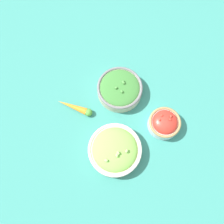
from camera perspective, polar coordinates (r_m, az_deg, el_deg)
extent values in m
plane|color=#337F75|center=(1.11, 0.00, -0.46)|extent=(3.00, 3.00, 0.00)
cylinder|color=beige|center=(1.12, 1.77, 5.09)|extent=(0.20, 0.20, 0.05)
torus|color=slate|center=(1.09, 1.81, 5.61)|extent=(0.20, 0.20, 0.01)
ellipsoid|color=#387533|center=(1.09, 1.81, 5.61)|extent=(0.17, 0.17, 0.03)
ellipsoid|color=#47893D|center=(1.08, 2.56, 6.95)|extent=(0.01, 0.01, 0.01)
ellipsoid|color=#47893D|center=(1.07, 2.23, 4.72)|extent=(0.01, 0.01, 0.01)
ellipsoid|color=#47893D|center=(1.07, 0.93, 5.54)|extent=(0.01, 0.02, 0.01)
ellipsoid|color=#47893D|center=(1.08, 2.69, 6.66)|extent=(0.02, 0.01, 0.01)
cylinder|color=silver|center=(1.09, 11.77, -2.63)|extent=(0.14, 0.14, 0.05)
torus|color=#997A4C|center=(1.07, 12.02, -2.30)|extent=(0.14, 0.14, 0.01)
ellipsoid|color=red|center=(1.07, 12.02, -2.30)|extent=(0.11, 0.11, 0.06)
ellipsoid|color=red|center=(1.05, 11.33, -0.75)|extent=(0.01, 0.01, 0.01)
ellipsoid|color=red|center=(1.05, 13.31, -1.09)|extent=(0.01, 0.01, 0.01)
ellipsoid|color=red|center=(1.05, 13.32, -0.89)|extent=(0.01, 0.01, 0.01)
ellipsoid|color=red|center=(1.04, 13.14, -1.66)|extent=(0.01, 0.01, 0.01)
ellipsoid|color=red|center=(1.04, 10.86, -1.79)|extent=(0.01, 0.01, 0.01)
ellipsoid|color=red|center=(1.04, 11.29, -0.77)|extent=(0.01, 0.01, 0.01)
cylinder|color=beige|center=(1.05, 0.65, -8.76)|extent=(0.22, 0.22, 0.05)
torus|color=silver|center=(1.02, 0.67, -8.55)|extent=(0.22, 0.22, 0.01)
ellipsoid|color=#7ABC4C|center=(1.02, 0.67, -8.55)|extent=(0.19, 0.19, 0.05)
ellipsoid|color=#99D166|center=(0.99, 1.43, -9.32)|extent=(0.02, 0.01, 0.01)
ellipsoid|color=#99D166|center=(0.99, 1.13, -9.84)|extent=(0.02, 0.02, 0.01)
ellipsoid|color=#99D166|center=(0.99, 3.36, -8.90)|extent=(0.02, 0.02, 0.01)
ellipsoid|color=#99D166|center=(0.99, -1.32, -11.01)|extent=(0.02, 0.02, 0.01)
cone|color=orange|center=(1.11, -9.11, 1.30)|extent=(0.13, 0.09, 0.03)
sphere|color=#4C9338|center=(1.10, -5.39, -0.10)|extent=(0.03, 0.03, 0.03)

